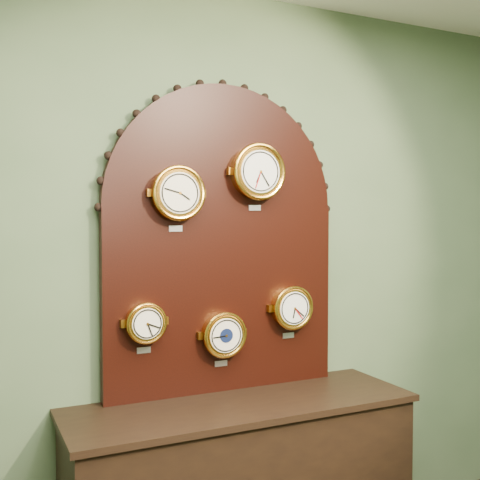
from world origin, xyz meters
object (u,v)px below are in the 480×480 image
hygrometer (145,323)px  tide_clock (292,308)px  display_board (223,229)px  arabic_clock (258,172)px  roman_clock (178,193)px  barometer (224,334)px

hygrometer → tide_clock: tide_clock is taller
display_board → arabic_clock: (0.16, -0.07, 0.28)m
hygrometer → tide_clock: size_ratio=0.88×
display_board → hygrometer: 0.59m
roman_clock → hygrometer: size_ratio=1.27×
display_board → arabic_clock: size_ratio=4.63×
barometer → tide_clock: size_ratio=0.99×
hygrometer → barometer: 0.40m
barometer → display_board: bearing=69.5°
arabic_clock → barometer: arabic_clock is taller
arabic_clock → hygrometer: bearing=179.8°
hygrometer → display_board: bearing=9.0°
arabic_clock → display_board: bearing=156.9°
arabic_clock → tide_clock: arabic_clock is taller
roman_clock → tide_clock: size_ratio=1.11×
arabic_clock → hygrometer: 0.91m
roman_clock → arabic_clock: size_ratio=0.93×
tide_clock → arabic_clock: bearing=-179.6°
roman_clock → hygrometer: (-0.16, 0.00, -0.59)m
roman_clock → display_board: bearing=14.8°
hygrometer → barometer: size_ratio=0.88×
roman_clock → barometer: 0.72m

